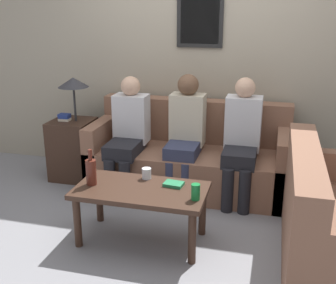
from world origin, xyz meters
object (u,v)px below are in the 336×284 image
(drinking_glass, at_px, (147,173))
(coffee_table, at_px, (141,196))
(person_middle, at_px, (185,131))
(person_right, at_px, (242,137))
(couch_main, at_px, (190,159))
(wine_bottle, at_px, (91,171))
(person_left, at_px, (128,131))

(drinking_glass, bearing_deg, coffee_table, -85.93)
(person_middle, bearing_deg, person_right, -3.27)
(couch_main, height_order, person_middle, person_middle)
(wine_bottle, bearing_deg, person_middle, 63.06)
(drinking_glass, xyz_separation_m, person_left, (-0.43, 0.74, 0.11))
(couch_main, distance_m, person_right, 0.64)
(person_middle, relative_size, person_right, 1.00)
(wine_bottle, xyz_separation_m, drinking_glass, (0.39, 0.22, -0.07))
(coffee_table, xyz_separation_m, person_middle, (0.13, 1.02, 0.25))
(person_middle, height_order, person_right, person_middle)
(drinking_glass, bearing_deg, couch_main, 79.84)
(couch_main, distance_m, drinking_glass, 0.99)
(wine_bottle, bearing_deg, person_right, 43.13)
(coffee_table, distance_m, person_middle, 1.06)
(coffee_table, relative_size, person_right, 0.88)
(person_left, bearing_deg, couch_main, 19.25)
(person_left, bearing_deg, wine_bottle, -87.79)
(person_left, bearing_deg, coffee_table, -64.81)
(couch_main, distance_m, person_left, 0.71)
(couch_main, distance_m, person_middle, 0.36)
(drinking_glass, height_order, person_middle, person_middle)
(coffee_table, distance_m, person_right, 1.23)
(couch_main, xyz_separation_m, coffee_table, (-0.16, -1.15, 0.08))
(coffee_table, height_order, person_left, person_left)
(couch_main, xyz_separation_m, person_right, (0.53, -0.15, 0.33))
(coffee_table, bearing_deg, drinking_glass, 94.07)
(drinking_glass, height_order, person_right, person_right)
(wine_bottle, distance_m, drinking_glass, 0.45)
(person_middle, xyz_separation_m, person_right, (0.55, -0.03, -0.01))
(wine_bottle, xyz_separation_m, person_right, (1.09, 1.02, 0.06))
(couch_main, height_order, person_left, person_left)
(coffee_table, height_order, person_right, person_right)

